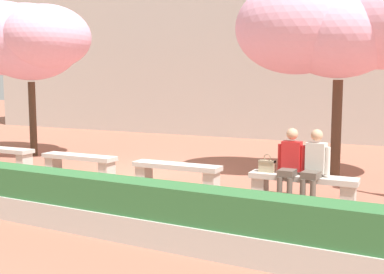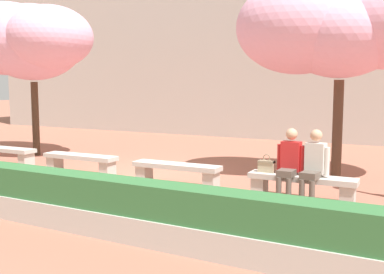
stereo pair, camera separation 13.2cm
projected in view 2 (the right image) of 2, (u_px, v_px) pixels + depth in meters
The scene contains 12 objects.
ground_plane at pixel (126, 179), 9.98m from camera, with size 100.00×100.00×0.00m, color #9E604C.
building_facade at pixel (277, 7), 18.62m from camera, with size 28.00×4.00×10.67m, color #B7B2A8.
stone_bench_west_end at pixel (4, 153), 11.79m from camera, with size 1.94×0.47×0.45m.
stone_bench_near_west at pixel (80, 161), 10.56m from camera, with size 1.94×0.47×0.45m.
stone_bench_center at pixel (176, 170), 9.32m from camera, with size 1.94×0.47×0.45m.
stone_bench_near_east at pixel (302, 183), 8.09m from camera, with size 1.94×0.47×0.45m.
person_seated_left at pixel (289, 161), 8.10m from camera, with size 0.51×0.69×1.29m.
person_seated_right at pixel (314, 163), 7.90m from camera, with size 0.51×0.71×1.29m.
handbag at pixel (266, 165), 8.37m from camera, with size 0.30×0.15×0.34m.
cherry_tree_main at pixel (339, 28), 9.72m from camera, with size 4.43×3.04×4.40m.
cherry_tree_secondary at pixel (27, 40), 13.07m from camera, with size 4.47×2.88×4.53m.
planter_hedge_foreground at pixel (7, 190), 7.18m from camera, with size 12.00×0.50×0.80m.
Camera 2 is at (5.95, -7.94, 2.05)m, focal length 42.00 mm.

